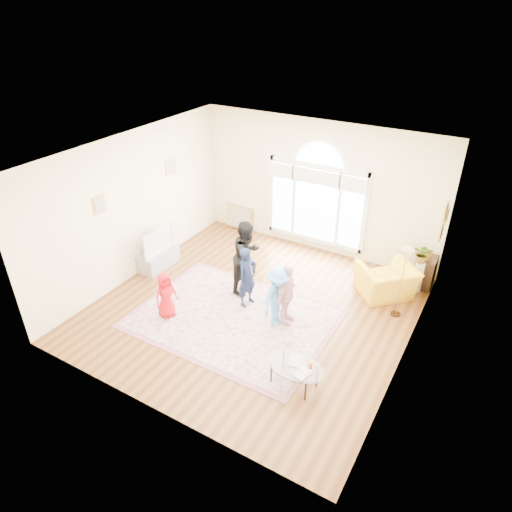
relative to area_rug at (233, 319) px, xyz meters
The scene contains 18 objects.
ground 0.53m from the area_rug, 70.53° to the left, with size 6.00×6.00×0.00m, color #5A3015.
room_shell 3.68m from the area_rug, 86.80° to the left, with size 6.00×6.00×6.00m.
area_rug is the anchor object (origin of this frame).
rug_border 0.00m from the area_rug, ahead, with size 3.80×2.80×0.01m, color #9B5D69.
tv_console 2.70m from the area_rug, 162.71° to the left, with size 0.45×1.00×0.42m, color #979A9F.
television 2.78m from the area_rug, 162.66° to the left, with size 0.17×1.03×0.60m.
coffee_table 2.08m from the area_rug, 27.45° to the right, with size 1.07×0.74×0.54m.
armchair 3.32m from the area_rug, 44.83° to the left, with size 1.09×0.95×0.71m, color gold.
side_cabinet 4.31m from the area_rug, 46.56° to the left, with size 0.40×0.50×0.70m, color black.
floor_lamp 3.51m from the area_rug, 33.00° to the left, with size 0.25×0.25×1.51m.
plant_pedestal 4.06m from the area_rug, 44.68° to the left, with size 0.20×0.20×0.70m, color white.
potted_plant 4.15m from the area_rug, 44.68° to the left, with size 0.38×0.33×0.43m, color #33722D.
leaning_picture 3.94m from the area_rug, 120.38° to the left, with size 0.80×0.05×0.62m, color tan.
child_red 1.39m from the area_rug, 154.28° to the right, with size 0.47×0.31×0.97m, color red.
child_navy 0.87m from the area_rug, 90.59° to the left, with size 0.47×0.31×1.29m, color #131C36.
child_black 1.35m from the area_rug, 105.26° to the left, with size 0.78×0.61×1.60m, color black.
child_pink 1.22m from the area_rug, 24.57° to the left, with size 0.74×0.31×1.26m, color #EFABC3.
child_blue 1.08m from the area_rug, 21.14° to the left, with size 0.79×0.46×1.23m, color #55A0EA.
Camera 1 is at (3.85, -6.45, 5.64)m, focal length 32.00 mm.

